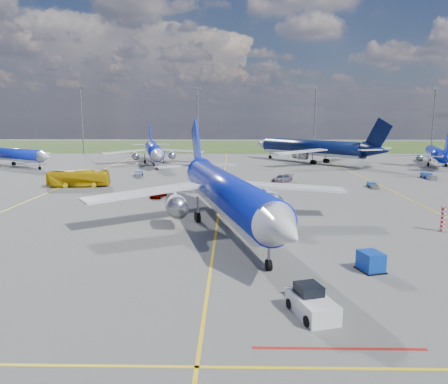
{
  "coord_description": "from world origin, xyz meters",
  "views": [
    {
      "loc": [
        1.85,
        -41.12,
        13.15
      ],
      "look_at": [
        0.85,
        10.88,
        4.0
      ],
      "focal_mm": 35.0,
      "sensor_mm": 36.0,
      "label": 1
    }
  ],
  "objects_px": {
    "service_car_c": "(282,178)",
    "baggage_tug_c": "(139,174)",
    "uld_container": "(371,261)",
    "apron_bus": "(79,178)",
    "service_car_b": "(218,186)",
    "baggage_tug_e": "(428,176)",
    "bg_jet_nw": "(12,167)",
    "bg_jet_ne": "(436,165)",
    "baggage_tug_w": "(373,185)",
    "pushback_tug": "(311,303)",
    "warning_post": "(443,219)",
    "service_car_a": "(159,193)",
    "bg_jet_n": "(311,163)",
    "main_airliner": "(226,226)",
    "bg_jet_nnw": "(154,164)"
  },
  "relations": [
    {
      "from": "bg_jet_nnw",
      "to": "baggage_tug_w",
      "type": "relative_size",
      "value": 9.19
    },
    {
      "from": "uld_container",
      "to": "apron_bus",
      "type": "relative_size",
      "value": 0.19
    },
    {
      "from": "uld_container",
      "to": "apron_bus",
      "type": "distance_m",
      "value": 59.85
    },
    {
      "from": "bg_jet_ne",
      "to": "service_car_a",
      "type": "distance_m",
      "value": 81.51
    },
    {
      "from": "bg_jet_nnw",
      "to": "baggage_tug_e",
      "type": "height_order",
      "value": "bg_jet_nnw"
    },
    {
      "from": "service_car_a",
      "to": "service_car_b",
      "type": "relative_size",
      "value": 0.95
    },
    {
      "from": "bg_jet_n",
      "to": "service_car_a",
      "type": "distance_m",
      "value": 63.17
    },
    {
      "from": "pushback_tug",
      "to": "uld_container",
      "type": "height_order",
      "value": "pushback_tug"
    },
    {
      "from": "warning_post",
      "to": "service_car_c",
      "type": "xyz_separation_m",
      "value": [
        -14.22,
        37.4,
        -0.78
      ]
    },
    {
      "from": "warning_post",
      "to": "pushback_tug",
      "type": "relative_size",
      "value": 0.51
    },
    {
      "from": "bg_jet_n",
      "to": "uld_container",
      "type": "xyz_separation_m",
      "value": [
        -10.21,
        -86.82,
        0.84
      ]
    },
    {
      "from": "main_airliner",
      "to": "baggage_tug_c",
      "type": "xyz_separation_m",
      "value": [
        -19.68,
        43.21,
        0.54
      ]
    },
    {
      "from": "bg_jet_n",
      "to": "service_car_a",
      "type": "relative_size",
      "value": 10.72
    },
    {
      "from": "bg_jet_nnw",
      "to": "baggage_tug_c",
      "type": "xyz_separation_m",
      "value": [
        0.98,
        -24.67,
        0.54
      ]
    },
    {
      "from": "apron_bus",
      "to": "baggage_tug_c",
      "type": "distance_m",
      "value": 16.45
    },
    {
      "from": "main_airliner",
      "to": "uld_container",
      "type": "xyz_separation_m",
      "value": [
        12.65,
        -15.0,
        0.84
      ]
    },
    {
      "from": "bg_jet_n",
      "to": "service_car_b",
      "type": "distance_m",
      "value": 51.91
    },
    {
      "from": "bg_jet_ne",
      "to": "baggage_tug_w",
      "type": "distance_m",
      "value": 46.9
    },
    {
      "from": "service_car_a",
      "to": "service_car_b",
      "type": "distance_m",
      "value": 12.04
    },
    {
      "from": "warning_post",
      "to": "apron_bus",
      "type": "distance_m",
      "value": 61.16
    },
    {
      "from": "pushback_tug",
      "to": "service_car_b",
      "type": "xyz_separation_m",
      "value": [
        -7.84,
        49.6,
        -0.14
      ]
    },
    {
      "from": "service_car_c",
      "to": "baggage_tug_c",
      "type": "height_order",
      "value": "service_car_c"
    },
    {
      "from": "service_car_b",
      "to": "baggage_tug_e",
      "type": "xyz_separation_m",
      "value": [
        43.72,
        14.43,
        -0.1
      ]
    },
    {
      "from": "main_airliner",
      "to": "warning_post",
      "type": "bearing_deg",
      "value": -18.72
    },
    {
      "from": "warning_post",
      "to": "baggage_tug_c",
      "type": "bearing_deg",
      "value": 134.72
    },
    {
      "from": "warning_post",
      "to": "service_car_b",
      "type": "distance_m",
      "value": 38.66
    },
    {
      "from": "pushback_tug",
      "to": "baggage_tug_c",
      "type": "distance_m",
      "value": 71.49
    },
    {
      "from": "bg_jet_nw",
      "to": "baggage_tug_c",
      "type": "height_order",
      "value": "bg_jet_nw"
    },
    {
      "from": "uld_container",
      "to": "baggage_tug_w",
      "type": "xyz_separation_m",
      "value": [
        13.96,
        43.79,
        -0.39
      ]
    },
    {
      "from": "baggage_tug_c",
      "to": "bg_jet_n",
      "type": "bearing_deg",
      "value": 24.2
    },
    {
      "from": "service_car_a",
      "to": "baggage_tug_c",
      "type": "height_order",
      "value": "service_car_a"
    },
    {
      "from": "service_car_b",
      "to": "baggage_tug_e",
      "type": "bearing_deg",
      "value": -42.95
    },
    {
      "from": "warning_post",
      "to": "baggage_tug_c",
      "type": "relative_size",
      "value": 0.57
    },
    {
      "from": "apron_bus",
      "to": "baggage_tug_c",
      "type": "bearing_deg",
      "value": -36.43
    },
    {
      "from": "bg_jet_nnw",
      "to": "baggage_tug_w",
      "type": "xyz_separation_m",
      "value": [
        47.27,
        -39.1,
        0.45
      ]
    },
    {
      "from": "bg_jet_n",
      "to": "bg_jet_ne",
      "type": "bearing_deg",
      "value": 127.82
    },
    {
      "from": "bg_jet_ne",
      "to": "apron_bus",
      "type": "distance_m",
      "value": 90.91
    },
    {
      "from": "bg_jet_nw",
      "to": "service_car_b",
      "type": "bearing_deg",
      "value": -91.36
    },
    {
      "from": "pushback_tug",
      "to": "warning_post",
      "type": "bearing_deg",
      "value": 32.04
    },
    {
      "from": "service_car_a",
      "to": "pushback_tug",
      "type": "bearing_deg",
      "value": -55.92
    },
    {
      "from": "baggage_tug_c",
      "to": "uld_container",
      "type": "bearing_deg",
      "value": -70.67
    },
    {
      "from": "warning_post",
      "to": "baggage_tug_e",
      "type": "xyz_separation_m",
      "value": [
        17.03,
        42.39,
        -0.96
      ]
    },
    {
      "from": "bg_jet_nnw",
      "to": "service_car_b",
      "type": "relative_size",
      "value": 8.61
    },
    {
      "from": "warning_post",
      "to": "baggage_tug_w",
      "type": "distance_m",
      "value": 30.68
    },
    {
      "from": "bg_jet_ne",
      "to": "pushback_tug",
      "type": "height_order",
      "value": "bg_jet_ne"
    },
    {
      "from": "uld_container",
      "to": "service_car_b",
      "type": "bearing_deg",
      "value": 92.91
    },
    {
      "from": "bg_jet_n",
      "to": "bg_jet_ne",
      "type": "distance_m",
      "value": 32.76
    },
    {
      "from": "warning_post",
      "to": "baggage_tug_w",
      "type": "bearing_deg",
      "value": 86.83
    },
    {
      "from": "pushback_tug",
      "to": "baggage_tug_c",
      "type": "bearing_deg",
      "value": 94.2
    },
    {
      "from": "bg_jet_ne",
      "to": "pushback_tug",
      "type": "xyz_separation_m",
      "value": [
        -49.03,
        -89.52,
        0.79
      ]
    }
  ]
}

